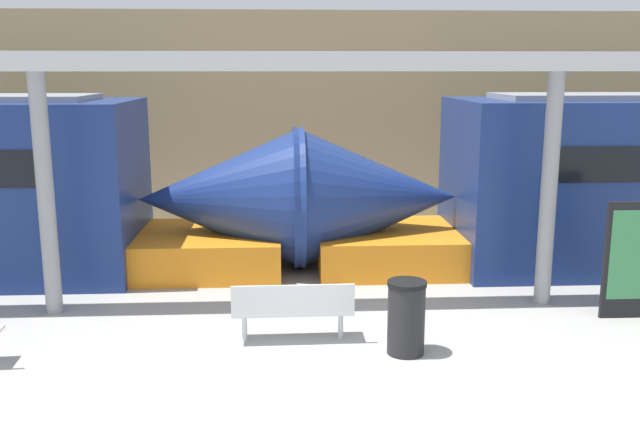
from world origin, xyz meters
TOP-DOWN VIEW (x-y plane):
  - ground_plane at (0.00, 0.00)m, footprint 60.00×60.00m
  - station_wall at (0.00, 9.76)m, footprint 56.00×0.20m
  - bench_near at (-0.62, 1.48)m, footprint 1.66×0.46m
  - trash_bin at (0.84, 1.00)m, footprint 0.51×0.51m
  - poster_board at (4.44, 2.17)m, footprint 0.94×0.07m
  - support_column_near at (3.36, 2.90)m, footprint 0.25×0.25m
  - support_column_far at (-4.24, 2.90)m, footprint 0.25×0.25m
  - canopy_beam at (3.36, 2.90)m, footprint 28.00×0.60m

SIDE VIEW (x-z plane):
  - ground_plane at x=0.00m, z-range 0.00..0.00m
  - trash_bin at x=0.84m, z-range 0.00..0.98m
  - bench_near at x=-0.62m, z-range 0.08..0.92m
  - poster_board at x=4.44m, z-range 0.01..1.78m
  - support_column_near at x=3.36m, z-range 0.00..3.61m
  - support_column_far at x=-4.24m, z-range 0.00..3.61m
  - station_wall at x=0.00m, z-range 0.00..5.00m
  - canopy_beam at x=3.36m, z-range 3.61..3.89m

